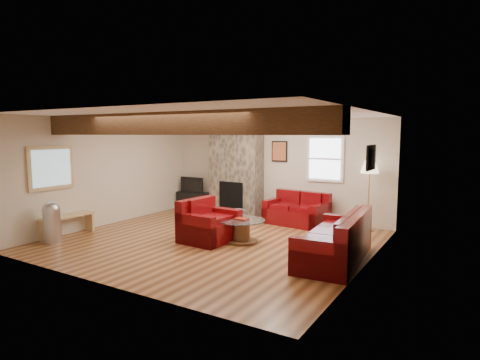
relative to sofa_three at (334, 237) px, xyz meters
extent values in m
plane|color=#5B3218|center=(-2.48, -0.02, -0.41)|extent=(8.00, 8.00, 0.00)
plane|color=white|center=(-2.48, -0.02, 2.09)|extent=(8.00, 8.00, 0.00)
plane|color=beige|center=(-2.48, 2.73, 0.84)|extent=(8.00, 0.00, 8.00)
plane|color=beige|center=(-2.48, -2.77, 0.84)|extent=(8.00, 0.00, 8.00)
plane|color=beige|center=(-5.48, -0.02, 0.84)|extent=(0.00, 7.50, 7.50)
plane|color=beige|center=(0.52, -0.02, 0.84)|extent=(0.00, 7.50, 7.50)
cube|color=black|center=(-2.48, -1.27, 1.90)|extent=(6.00, 0.36, 0.38)
cube|color=#38332B|center=(-3.48, 2.48, 0.84)|extent=(1.40, 0.50, 2.50)
cube|color=black|center=(-3.48, 2.23, 0.04)|extent=(0.70, 0.06, 0.90)
cube|color=#38332B|center=(-3.48, 2.18, -0.37)|extent=(1.00, 0.25, 0.08)
cylinder|color=#482C17|center=(-1.93, 0.18, -0.39)|extent=(0.62, 0.62, 0.04)
cylinder|color=#482C17|center=(-1.93, 0.18, -0.20)|extent=(0.33, 0.33, 0.41)
cylinder|color=white|center=(-1.93, 0.18, 0.04)|extent=(0.93, 0.93, 0.02)
cube|color=maroon|center=(-1.93, 0.18, 0.06)|extent=(0.26, 0.19, 0.03)
cube|color=black|center=(-4.93, 2.51, -0.16)|extent=(0.97, 0.39, 0.49)
imported|color=black|center=(-4.93, 2.51, 0.30)|extent=(0.76, 0.10, 0.44)
cylinder|color=tan|center=(-0.03, 2.47, -0.39)|extent=(0.28, 0.28, 0.03)
cylinder|color=tan|center=(-0.03, 2.47, 0.30)|extent=(0.03, 0.03, 1.41)
cone|color=beige|center=(-0.03, 2.47, 1.02)|extent=(0.40, 0.40, 0.28)
camera|label=1|loc=(2.05, -6.48, 1.73)|focal=30.00mm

